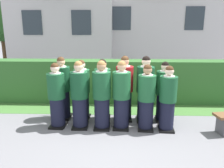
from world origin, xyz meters
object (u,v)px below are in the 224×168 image
object	(u,v)px
student_in_red_blazer	(124,90)
student_rear_row_4	(145,91)
student_rear_row_0	(62,90)
student_rear_row_5	(164,93)
student_front_row_1	(79,97)
student_rear_row_1	(82,91)
student_front_row_5	(168,100)
student_front_row_4	(146,99)
student_rear_row_2	(103,91)
student_front_row_2	(102,97)
student_front_row_0	(57,97)
student_front_row_3	(121,97)

from	to	relation	value
student_in_red_blazer	student_rear_row_4	distance (m)	0.54
student_rear_row_0	student_rear_row_5	bearing A→B (deg)	-1.99
student_front_row_1	student_rear_row_4	xyz separation A→B (m)	(1.63, 0.46, 0.03)
student_rear_row_1	student_in_red_blazer	xyz separation A→B (m)	(1.13, -0.03, 0.06)
student_front_row_5	student_in_red_blazer	xyz separation A→B (m)	(-1.00, 0.61, 0.07)
student_front_row_1	student_front_row_5	distance (m)	2.11
student_rear_row_0	student_rear_row_4	size ratio (longest dim) A/B	0.98
student_front_row_5	student_in_red_blazer	size ratio (longest dim) A/B	0.91
student_front_row_4	student_rear_row_0	xyz separation A→B (m)	(-2.17, 0.62, 0.04)
student_front_row_4	student_rear_row_2	bearing A→B (deg)	151.73
student_rear_row_2	student_rear_row_4	bearing A→B (deg)	-3.28
student_front_row_2	student_rear_row_2	size ratio (longest dim) A/B	1.03
student_front_row_2	student_rear_row_5	bearing A→B (deg)	17.66
student_front_row_2	student_rear_row_0	xyz separation A→B (m)	(-1.10, 0.59, 0.00)
student_front_row_1	student_rear_row_2	distance (m)	0.74
student_in_red_blazer	student_rear_row_4	world-z (taller)	student_rear_row_4
student_front_row_0	student_front_row_5	world-z (taller)	student_front_row_0
student_front_row_5	student_front_row_0	bearing A→B (deg)	177.65
student_rear_row_2	student_rear_row_5	distance (m)	1.59
student_front_row_4	student_in_red_blazer	world-z (taller)	student_in_red_blazer
student_front_row_0	student_front_row_4	world-z (taller)	student_front_row_0
student_rear_row_0	student_rear_row_1	xyz separation A→B (m)	(0.53, -0.02, -0.04)
student_in_red_blazer	student_front_row_0	bearing A→B (deg)	-163.33
student_front_row_0	student_rear_row_2	xyz separation A→B (m)	(1.09, 0.51, 0.01)
student_rear_row_1	student_rear_row_2	world-z (taller)	student_rear_row_2
student_front_row_1	student_front_row_5	world-z (taller)	student_front_row_1
student_in_red_blazer	student_rear_row_5	bearing A→B (deg)	-2.73
student_rear_row_1	student_rear_row_4	xyz separation A→B (m)	(1.66, -0.08, 0.06)
student_front_row_1	student_front_row_2	world-z (taller)	student_front_row_2
student_front_row_5	student_front_row_2	bearing A→B (deg)	177.86
student_front_row_5	student_front_row_4	bearing A→B (deg)	176.31
student_front_row_1	student_in_red_blazer	distance (m)	1.22
student_front_row_0	student_rear_row_4	distance (m)	2.24
student_in_red_blazer	student_front_row_2	bearing A→B (deg)	-135.38
student_front_row_4	student_rear_row_2	distance (m)	1.23
student_front_row_0	student_front_row_5	distance (m)	2.67
student_rear_row_0	student_rear_row_5	distance (m)	2.68
student_rear_row_1	student_rear_row_5	world-z (taller)	student_rear_row_1
student_front_row_1	student_front_row_4	world-z (taller)	student_front_row_1
student_rear_row_1	student_rear_row_4	world-z (taller)	student_rear_row_4
student_front_row_2	student_rear_row_0	world-z (taller)	student_rear_row_0
student_front_row_0	student_front_row_3	size ratio (longest dim) A/B	0.96
student_front_row_4	student_front_row_5	world-z (taller)	student_front_row_4
student_rear_row_0	student_in_red_blazer	world-z (taller)	student_in_red_blazer
student_rear_row_5	student_front_row_4	bearing A→B (deg)	-133.86
student_front_row_0	student_front_row_4	bearing A→B (deg)	-2.05
student_front_row_0	student_front_row_4	size ratio (longest dim) A/B	1.01
student_front_row_0	student_rear_row_2	distance (m)	1.20
student_rear_row_2	student_in_red_blazer	distance (m)	0.58
student_front_row_2	student_front_row_0	bearing A→B (deg)	177.35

